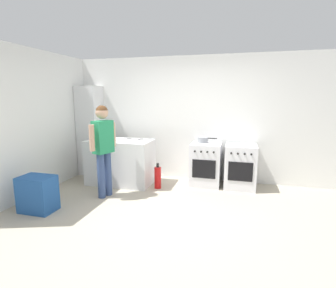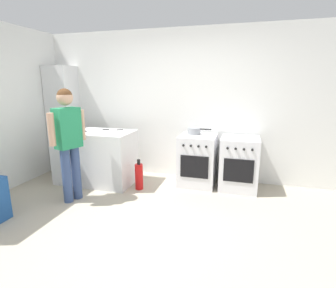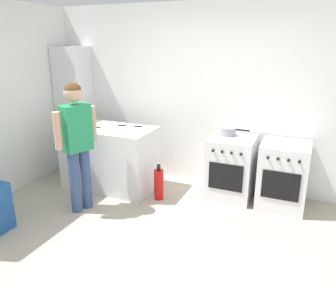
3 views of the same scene
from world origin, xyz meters
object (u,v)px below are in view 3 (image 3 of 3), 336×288
object	(u,v)px
oven_left	(231,167)
pot	(228,131)
knife_bread	(146,126)
oven_right	(283,175)
person	(77,137)
larder_cabinet	(76,109)
fire_extinguisher	(159,184)
knife_utility	(100,128)
knife_chef	(116,126)

from	to	relation	value
oven_left	pot	world-z (taller)	pot
oven_left	knife_bread	distance (m)	1.33
oven_right	person	size ratio (longest dim) A/B	0.52
larder_cabinet	oven_left	bearing A→B (deg)	-2.20
knife_bread	fire_extinguisher	world-z (taller)	knife_bread
oven_right	knife_utility	distance (m)	2.55
knife_chef	person	xyz separation A→B (m)	(-0.00, -0.88, 0.06)
oven_left	fire_extinguisher	size ratio (longest dim) A/B	1.70
oven_left	pot	size ratio (longest dim) A/B	2.17
person	fire_extinguisher	world-z (taller)	person
oven_left	knife_chef	distance (m)	1.74
pot	fire_extinguisher	world-z (taller)	pot
knife_bread	knife_utility	world-z (taller)	same
oven_right	larder_cabinet	distance (m)	3.38
pot	fire_extinguisher	size ratio (longest dim) A/B	0.78
knife_chef	knife_bread	xyz separation A→B (m)	(0.41, 0.12, -0.00)
oven_right	knife_chef	size ratio (longest dim) A/B	2.84
pot	larder_cabinet	distance (m)	2.57
knife_bread	oven_right	bearing A→B (deg)	3.63
oven_right	knife_bread	bearing A→B (deg)	-176.37
oven_right	person	bearing A→B (deg)	-154.20
oven_right	knife_chef	distance (m)	2.39
fire_extinguisher	larder_cabinet	bearing A→B (deg)	161.95
person	fire_extinguisher	size ratio (longest dim) A/B	3.24
knife_utility	oven_left	bearing A→B (deg)	14.13
knife_utility	larder_cabinet	distance (m)	1.03
knife_chef	larder_cabinet	bearing A→B (deg)	160.82
knife_chef	knife_utility	size ratio (longest dim) A/B	1.19
oven_right	knife_bread	size ratio (longest dim) A/B	2.67
fire_extinguisher	person	bearing A→B (deg)	-140.45
person	pot	bearing A→B (deg)	37.58
knife_utility	person	size ratio (longest dim) A/B	0.16
pot	knife_bread	xyz separation A→B (m)	(-1.16, -0.20, -0.00)
knife_bread	knife_utility	bearing A→B (deg)	-149.03
oven_left	knife_chef	world-z (taller)	knife_chef
pot	person	distance (m)	1.98
knife_chef	fire_extinguisher	world-z (taller)	knife_chef
larder_cabinet	knife_bread	bearing A→B (deg)	-9.01
person	larder_cabinet	distance (m)	1.58
knife_chef	larder_cabinet	size ratio (longest dim) A/B	0.15
pot	knife_utility	distance (m)	1.78
oven_right	pot	distance (m)	0.90
knife_utility	person	xyz separation A→B (m)	(0.13, -0.68, 0.06)
oven_left	person	distance (m)	2.07
knife_bread	larder_cabinet	size ratio (longest dim) A/B	0.16
oven_left	oven_right	xyz separation A→B (m)	(0.67, -0.00, -0.00)
knife_bread	person	world-z (taller)	person
knife_chef	person	world-z (taller)	person
oven_right	fire_extinguisher	xyz separation A→B (m)	(-1.54, -0.48, -0.21)
knife_chef	person	bearing A→B (deg)	-90.16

